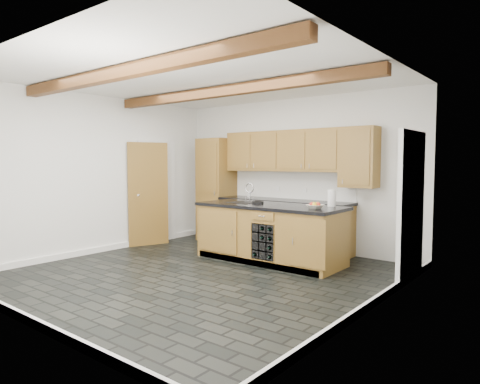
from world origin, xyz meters
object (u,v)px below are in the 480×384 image
object	(u,v)px
fruit_bowl	(315,207)
island	(269,233)
paper_towel	(332,198)
kitchen_scale	(258,202)

from	to	relation	value
fruit_bowl	island	bearing A→B (deg)	174.91
paper_towel	fruit_bowl	bearing A→B (deg)	-95.92
kitchen_scale	fruit_bowl	distance (m)	1.14
island	kitchen_scale	world-z (taller)	kitchen_scale
island	fruit_bowl	world-z (taller)	fruit_bowl
paper_towel	kitchen_scale	bearing A→B (deg)	-164.19
island	paper_towel	bearing A→B (deg)	21.71
island	fruit_bowl	xyz separation A→B (m)	(0.87, -0.08, 0.50)
fruit_bowl	paper_towel	size ratio (longest dim) A/B	0.94
kitchen_scale	fruit_bowl	bearing A→B (deg)	-17.23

